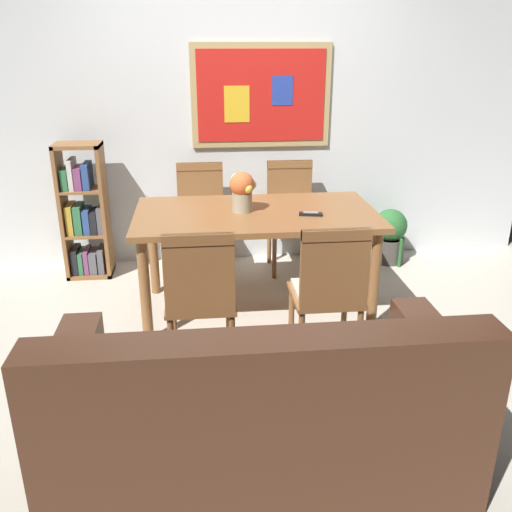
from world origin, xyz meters
TOP-DOWN VIEW (x-y plane):
  - ground_plane at (0.00, 0.00)m, footprint 12.00×12.00m
  - wall_back_with_painting at (0.00, 1.59)m, footprint 5.20×0.14m
  - dining_table at (0.05, 0.46)m, footprint 1.66×0.92m
  - dining_chair_far_left at (-0.33, 1.26)m, footprint 0.40×0.41m
  - dining_chair_near_left at (-0.35, -0.34)m, footprint 0.40×0.41m
  - dining_chair_far_right at (0.43, 1.27)m, footprint 0.40×0.41m
  - dining_chair_near_right at (0.39, -0.34)m, footprint 0.40×0.41m
  - leather_couch at (-0.10, -1.17)m, footprint 1.80×0.84m
  - bookshelf at (-1.27, 1.27)m, footprint 0.36×0.28m
  - potted_ivy at (1.32, 1.29)m, footprint 0.29×0.31m
  - flower_vase at (-0.04, 0.48)m, footprint 0.18×0.18m
  - tv_remote at (0.40, 0.33)m, footprint 0.16×0.07m

SIDE VIEW (x-z plane):
  - ground_plane at x=0.00m, z-range 0.00..0.00m
  - potted_ivy at x=1.32m, z-range -0.02..0.50m
  - leather_couch at x=-0.10m, z-range -0.11..0.73m
  - bookshelf at x=-1.27m, z-range -0.05..1.06m
  - dining_chair_far_left at x=-0.33m, z-range 0.08..0.99m
  - dining_chair_near_left at x=-0.35m, z-range 0.08..0.99m
  - dining_chair_far_right at x=0.43m, z-range 0.08..0.99m
  - dining_chair_near_right at x=0.39m, z-range 0.08..0.99m
  - dining_table at x=0.05m, z-range 0.28..1.03m
  - tv_remote at x=0.40m, z-range 0.75..0.77m
  - flower_vase at x=-0.04m, z-range 0.77..1.04m
  - wall_back_with_painting at x=0.00m, z-range 0.00..2.60m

